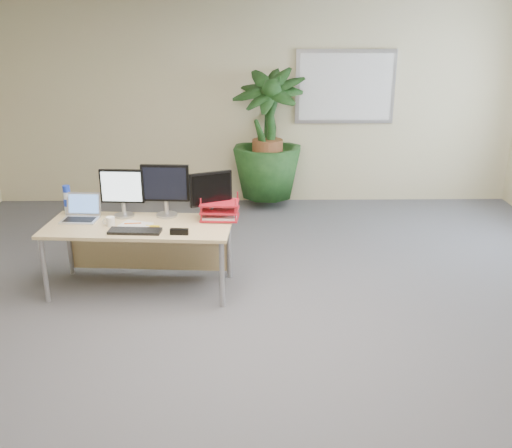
{
  "coord_description": "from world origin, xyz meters",
  "views": [
    {
      "loc": [
        -0.08,
        -3.61,
        2.36
      ],
      "look_at": [
        -0.02,
        0.35,
        0.95
      ],
      "focal_mm": 40.0,
      "sensor_mm": 36.0,
      "label": 1
    }
  ],
  "objects_px": {
    "desk": "(142,235)",
    "monitor_right": "(165,187)",
    "laptop": "(82,213)",
    "floor_plant": "(267,152)",
    "monitor_left": "(122,190)"
  },
  "relations": [
    {
      "from": "monitor_left",
      "to": "desk",
      "type": "bearing_deg",
      "value": -38.96
    },
    {
      "from": "desk",
      "to": "monitor_right",
      "type": "distance_m",
      "value": 0.49
    },
    {
      "from": "floor_plant",
      "to": "monitor_right",
      "type": "relative_size",
      "value": 3.05
    },
    {
      "from": "floor_plant",
      "to": "monitor_right",
      "type": "xyz_separation_m",
      "value": [
        -1.02,
        -2.25,
        0.17
      ]
    },
    {
      "from": "floor_plant",
      "to": "monitor_left",
      "type": "distance_m",
      "value": 2.67
    },
    {
      "from": "floor_plant",
      "to": "monitor_left",
      "type": "height_order",
      "value": "floor_plant"
    },
    {
      "from": "desk",
      "to": "monitor_right",
      "type": "relative_size",
      "value": 3.47
    },
    {
      "from": "monitor_right",
      "to": "monitor_left",
      "type": "bearing_deg",
      "value": -179.47
    },
    {
      "from": "desk",
      "to": "laptop",
      "type": "relative_size",
      "value": 5.08
    },
    {
      "from": "floor_plant",
      "to": "monitor_left",
      "type": "xyz_separation_m",
      "value": [
        -1.42,
        -2.25,
        0.15
      ]
    },
    {
      "from": "monitor_left",
      "to": "monitor_right",
      "type": "relative_size",
      "value": 0.91
    },
    {
      "from": "monitor_left",
      "to": "laptop",
      "type": "bearing_deg",
      "value": -169.81
    },
    {
      "from": "laptop",
      "to": "desk",
      "type": "bearing_deg",
      "value": -7.96
    },
    {
      "from": "monitor_right",
      "to": "laptop",
      "type": "relative_size",
      "value": 1.46
    },
    {
      "from": "monitor_right",
      "to": "laptop",
      "type": "xyz_separation_m",
      "value": [
        -0.77,
        -0.07,
        -0.22
      ]
    }
  ]
}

